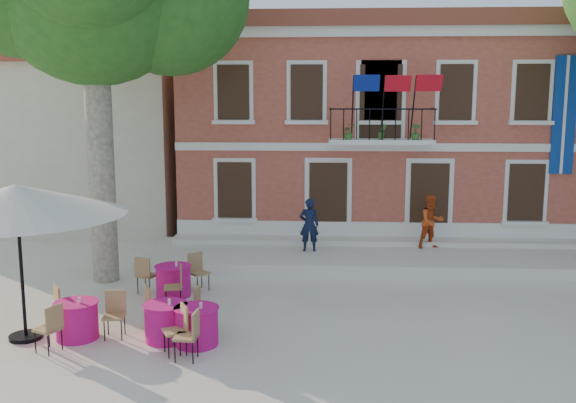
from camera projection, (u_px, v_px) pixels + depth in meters
The scene contains 11 objects.
ground at pixel (312, 309), 14.88m from camera, with size 90.00×90.00×0.00m, color beige.
main_building at pixel (371, 126), 24.00m from camera, with size 13.50×9.59×7.50m.
neighbor_west at pixel (81, 138), 25.72m from camera, with size 9.40×9.40×6.40m.
terrace at pixel (382, 257), 19.08m from camera, with size 14.00×3.40×0.30m, color silver.
patio_umbrella at pixel (17, 200), 12.60m from camera, with size 4.27×4.27×3.17m.
pedestrian_navy at pixel (309, 225), 19.06m from camera, with size 0.58×0.38×1.60m, color black.
pedestrian_orange at pixel (431, 222), 19.45m from camera, with size 0.79×0.62×1.63m, color #C84517.
cafe_table_0 at pixel (166, 320), 12.89m from camera, with size 1.25×1.90×0.95m.
cafe_table_1 at pixel (197, 324), 12.66m from camera, with size 0.90×1.94×0.95m.
cafe_table_2 at pixel (77, 318), 12.99m from camera, with size 1.72×1.86×0.95m.
cafe_table_3 at pixel (173, 279), 15.77m from camera, with size 1.83×1.79×0.95m.
Camera 1 is at (0.24, -14.29, 4.87)m, focal length 40.00 mm.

